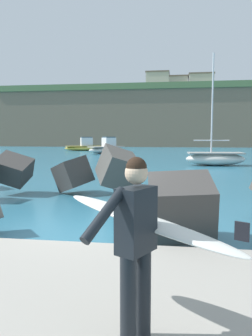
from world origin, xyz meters
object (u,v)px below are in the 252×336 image
Objects in this scene: mooring_buoy_outer at (14,154)px; station_building_west at (172,87)px; station_building_central at (201,84)px; station_building_east at (158,82)px; boat_mid_left at (107,148)px; boat_near_left at (215,158)px; boat_near_centre at (84,147)px; surfer_with_board at (140,234)px.

station_building_west reaches higher than mooring_buoy_outer.
station_building_west is 1.34× the size of station_building_central.
boat_mid_left is at bearing -96.60° from station_building_east.
boat_near_left is at bearing -21.93° from mooring_buoy_outer.
mooring_buoy_outer is (-20.09, 8.09, -0.36)m from boat_near_left.
boat_near_left reaches higher than mooring_buoy_outer.
boat_near_centre is 1.20× the size of boat_mid_left.
boat_near_centre is (-16.17, 22.30, 0.04)m from boat_near_left.
surfer_with_board is 21.97m from boat_near_left.
boat_near_centre reaches higher than mooring_buoy_outer.
boat_near_left is 1.40× the size of boat_near_centre.
station_building_central is at bearing 71.50° from boat_mid_left.
mooring_buoy_outer is at bearing -107.13° from station_building_west.
station_building_central is (23.76, 51.28, 14.82)m from mooring_buoy_outer.
mooring_buoy_outer is 0.08× the size of station_building_east.
surfer_with_board is at bearing -60.83° from mooring_buoy_outer.
station_building_central is 1.14× the size of station_building_east.
station_building_west is (7.71, 47.01, 14.28)m from boat_mid_left.
station_building_east is (9.37, 30.86, 14.15)m from boat_near_centre.
station_building_west is at bearing 80.69° from boat_mid_left.
boat_mid_left is at bearing 101.99° from surfer_with_board.
boat_mid_left is at bearing 37.28° from mooring_buoy_outer.
boat_near_left reaches higher than boat_near_centre.
station_building_east is (13.30, 45.07, 14.55)m from mooring_buoy_outer.
boat_near_centre is 44.45m from station_building_central.
boat_mid_left is 11.15m from mooring_buoy_outer.
station_building_west reaches higher than surfer_with_board.
boat_mid_left reaches higher than boat_near_centre.
station_building_west is at bearing 160.98° from station_building_central.
boat_near_left is at bearing 80.89° from surfer_with_board.
surfer_with_board is 37.33m from boat_mid_left.
station_building_west reaches higher than station_building_east.
mooring_buoy_outer is 58.42m from station_building_central.
station_building_east is at bearing -149.32° from station_building_central.
boat_near_left is at bearing -82.72° from station_building_east.
boat_near_centre is at bearing 125.95° from boat_near_left.
boat_near_centre is at bearing -118.16° from station_building_central.
surfer_with_board is at bearing -87.46° from station_building_east.
mooring_buoy_outer is (-8.86, -6.75, -0.44)m from boat_mid_left.
station_building_central is at bearing 61.84° from boat_near_centre.
boat_near_left is 63.59m from station_building_west.
station_building_east reaches higher than boat_mid_left.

